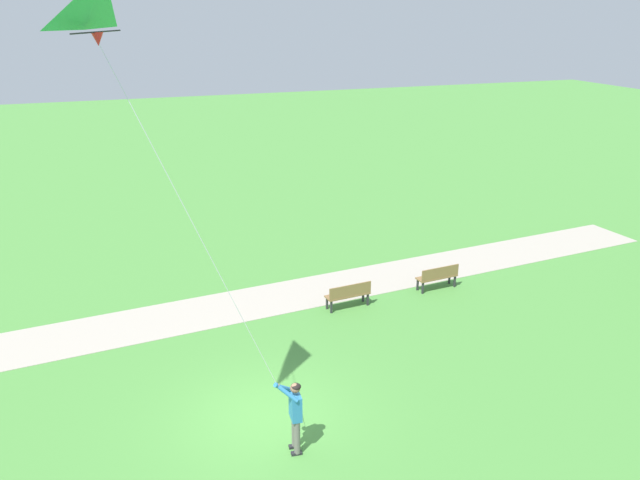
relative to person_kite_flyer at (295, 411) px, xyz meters
The scene contains 6 objects.
ground_plane 1.82m from the person_kite_flyer, 167.19° to the right, with size 120.00×120.00×0.00m, color #4C8E3D.
walkway_path 7.96m from the person_kite_flyer, 167.79° to the left, with size 2.40×32.00×0.02m, color #ADA393.
person_kite_flyer is the anchor object (origin of this frame).
flying_kite 8.70m from the person_kite_flyer, 93.60° to the right, with size 1.83×3.25×8.03m.
park_bench_near_walkway 7.33m from the person_kite_flyer, 148.54° to the left, with size 0.57×1.53×0.88m.
park_bench_far_walkway 9.82m from the person_kite_flyer, 131.90° to the left, with size 0.57×1.53×0.88m.
Camera 1 is at (12.58, -3.07, 9.27)m, focal length 35.58 mm.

